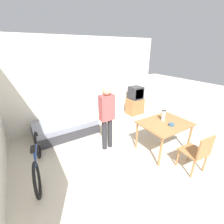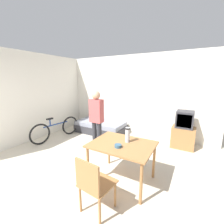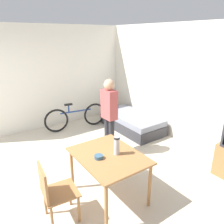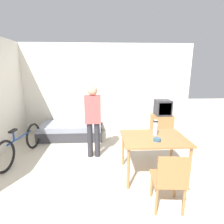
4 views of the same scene
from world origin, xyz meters
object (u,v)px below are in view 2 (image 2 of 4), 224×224
daybed (101,127)px  tv (184,131)px  mate_bowl (118,146)px  bicycle (56,129)px  person_standing (97,117)px  thermos_flask (128,134)px  wooden_chair (93,183)px  dining_table (122,148)px

daybed → tv: size_ratio=1.67×
daybed → mate_bowl: (1.84, -2.17, 0.57)m
bicycle → person_standing: size_ratio=1.05×
person_standing → thermos_flask: bearing=-29.4°
bicycle → thermos_flask: thermos_flask is taller
daybed → person_standing: bearing=-59.7°
wooden_chair → thermos_flask: bearing=85.8°
wooden_chair → thermos_flask: (0.07, 0.98, 0.41)m
dining_table → mate_bowl: mate_bowl is taller
tv → mate_bowl: bearing=-111.0°
bicycle → mate_bowl: size_ratio=13.65×
tv → dining_table: size_ratio=0.93×
daybed → mate_bowl: 2.90m
mate_bowl → thermos_flask: bearing=80.4°
dining_table → thermos_flask: size_ratio=4.01×
dining_table → wooden_chair: bearing=-91.2°
bicycle → person_standing: person_standing is taller
dining_table → person_standing: 1.40m
daybed → dining_table: dining_table is taller
daybed → tv: tv is taller
daybed → bicycle: bearing=-126.5°
wooden_chair → bicycle: wooden_chair is taller
wooden_chair → mate_bowl: bearing=88.1°
daybed → dining_table: size_ratio=1.56×
dining_table → mate_bowl: bearing=-88.6°
wooden_chair → thermos_flask: thermos_flask is taller
thermos_flask → person_standing: bearing=150.6°
bicycle → thermos_flask: size_ratio=6.01×
dining_table → wooden_chair: 0.89m
thermos_flask → mate_bowl: (-0.05, -0.29, -0.13)m
bicycle → tv: bearing=20.1°
thermos_flask → bicycle: bearing=166.5°
person_standing → dining_table: bearing=-34.7°
wooden_chair → dining_table: bearing=88.8°
dining_table → person_standing: (-1.13, 0.78, 0.28)m
person_standing → tv: bearing=33.5°
daybed → bicycle: 1.51m
person_standing → thermos_flask: person_standing is taller
wooden_chair → thermos_flask: size_ratio=3.10×
wooden_chair → tv: bearing=73.2°
wooden_chair → bicycle: size_ratio=0.52×
dining_table → wooden_chair: size_ratio=1.29×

